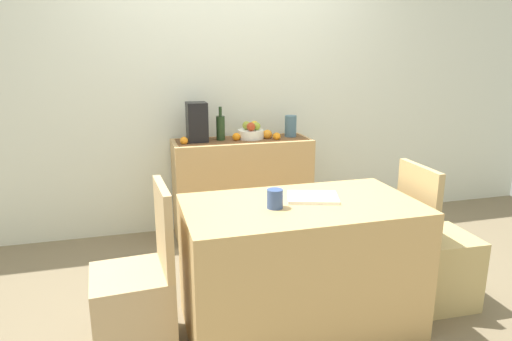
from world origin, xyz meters
The scene contains 21 objects.
ground_plane centered at (0.00, 0.00, -0.01)m, with size 6.40×6.40×0.02m, color #78694F.
room_wall_rear centered at (0.00, 1.18, 1.35)m, with size 6.40×0.06×2.70m, color silver.
sideboard_console centered at (0.07, 0.92, 0.42)m, with size 1.16×0.42×0.83m, color tan.
table_runner centered at (0.07, 0.92, 0.83)m, with size 1.09×0.32×0.01m, color brown.
fruit_bowl centered at (0.15, 0.92, 0.87)m, with size 0.22×0.22×0.07m, color white.
apple_rear centered at (0.12, 0.95, 0.95)m, with size 0.07×0.07×0.07m, color #96A337.
apple_center centered at (0.20, 0.90, 0.94)m, with size 0.07×0.07×0.07m, color #92AB35.
apple_upper centered at (0.14, 0.86, 0.95)m, with size 0.07×0.07×0.07m, color #AF3B1C.
apple_right centered at (0.20, 0.97, 0.94)m, with size 0.07×0.07×0.07m, color gold.
wine_bottle centered at (-0.11, 0.92, 0.94)m, with size 0.07×0.07×0.28m.
coffee_maker centered at (-0.30, 0.92, 0.99)m, with size 0.16×0.18×0.32m, color black.
ceramic_vase centered at (0.51, 0.92, 0.92)m, with size 0.10×0.10×0.19m, color #45687D.
orange_loose_end centered at (0.29, 0.89, 0.87)m, with size 0.08×0.08×0.08m, color orange.
orange_loose_near_bowl centered at (0.35, 0.82, 0.86)m, with size 0.07×0.07×0.07m, color orange.
orange_loose_far centered at (-0.42, 0.83, 0.86)m, with size 0.06×0.06×0.06m, color orange.
orange_loose_mid centered at (0.02, 0.88, 0.86)m, with size 0.07×0.07×0.07m, color orange.
dining_table centered at (0.05, -0.53, 0.37)m, with size 1.29×0.71×0.74m, color tan.
open_book centered at (0.14, -0.47, 0.75)m, with size 0.28×0.21×0.02m, color white.
coffee_cup centered at (-0.11, -0.56, 0.79)m, with size 0.09×0.09×0.10m, color #334D86.
chair_near_window centered at (-0.85, -0.52, 0.27)m, with size 0.43×0.43×0.90m.
chair_by_corner centered at (0.96, -0.52, 0.27)m, with size 0.41×0.41×0.90m.
Camera 1 is at (-0.82, -2.72, 1.53)m, focal length 31.73 mm.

